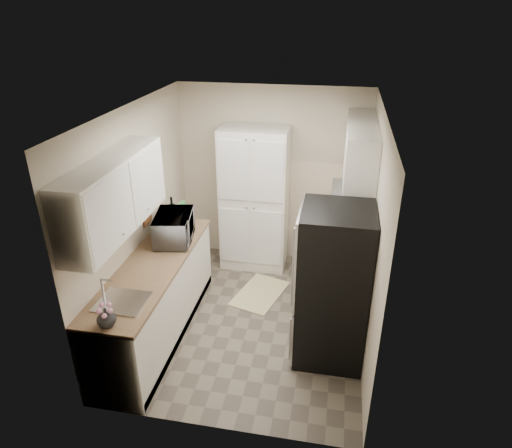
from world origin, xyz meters
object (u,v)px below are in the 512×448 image
electric_range (336,276)px  refrigerator (333,286)px  pantry_cabinet (254,200)px  microwave (174,228)px  toaster_oven (338,209)px  wine_bottle (172,212)px

electric_range → refrigerator: 0.88m
pantry_cabinet → microwave: pantry_cabinet is taller
refrigerator → toaster_oven: refrigerator is taller
electric_range → wine_bottle: size_ratio=3.32×
pantry_cabinet → microwave: bearing=-121.2°
refrigerator → wine_bottle: 2.25m
wine_bottle → toaster_oven: wine_bottle is taller
electric_range → toaster_oven: same height
refrigerator → electric_range: bearing=87.5°
electric_range → wine_bottle: 2.16m
wine_bottle → toaster_oven: size_ratio=0.93×
pantry_cabinet → wine_bottle: (-0.89, -0.80, 0.09)m
refrigerator → microwave: 1.95m
pantry_cabinet → toaster_oven: bearing=-8.9°
microwave → wine_bottle: (-0.16, 0.40, 0.00)m
pantry_cabinet → refrigerator: size_ratio=1.18×
pantry_cabinet → toaster_oven: pantry_cabinet is taller
microwave → wine_bottle: bearing=11.9°
electric_range → toaster_oven: (-0.03, 0.75, 0.55)m
pantry_cabinet → toaster_oven: (1.14, -0.18, 0.03)m
pantry_cabinet → electric_range: (1.17, -0.93, -0.52)m
microwave → electric_range: bearing=-92.4°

